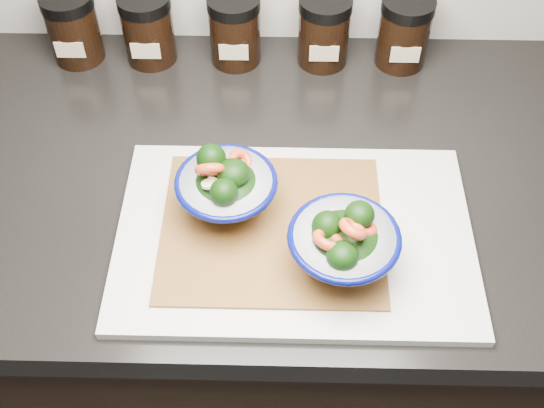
{
  "coord_description": "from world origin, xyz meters",
  "views": [
    {
      "loc": [
        0.13,
        0.8,
        1.6
      ],
      "look_at": [
        0.12,
        1.33,
        0.96
      ],
      "focal_mm": 45.0,
      "sensor_mm": 36.0,
      "label": 1
    }
  ],
  "objects_px": {
    "cutting_board": "(294,235)",
    "spice_jar_e": "(404,32)",
    "spice_jar_a": "(73,27)",
    "spice_jar_d": "(324,31)",
    "bowl_left": "(226,189)",
    "bowl_right": "(343,245)",
    "spice_jar_c": "(235,29)",
    "spice_jar_b": "(148,28)"
  },
  "relations": [
    {
      "from": "cutting_board",
      "to": "spice_jar_d",
      "type": "bearing_deg",
      "value": 83.09
    },
    {
      "from": "cutting_board",
      "to": "spice_jar_e",
      "type": "relative_size",
      "value": 3.98
    },
    {
      "from": "cutting_board",
      "to": "spice_jar_e",
      "type": "bearing_deg",
      "value": 65.1
    },
    {
      "from": "spice_jar_a",
      "to": "spice_jar_b",
      "type": "distance_m",
      "value": 0.12
    },
    {
      "from": "spice_jar_d",
      "to": "bowl_right",
      "type": "bearing_deg",
      "value": -88.38
    },
    {
      "from": "spice_jar_a",
      "to": "spice_jar_e",
      "type": "bearing_deg",
      "value": 0.0
    },
    {
      "from": "spice_jar_b",
      "to": "spice_jar_e",
      "type": "relative_size",
      "value": 1.0
    },
    {
      "from": "spice_jar_d",
      "to": "bowl_left",
      "type": "bearing_deg",
      "value": -111.59
    },
    {
      "from": "bowl_right",
      "to": "spice_jar_b",
      "type": "xyz_separation_m",
      "value": [
        -0.29,
        0.41,
        -0.0
      ]
    },
    {
      "from": "bowl_right",
      "to": "spice_jar_c",
      "type": "bearing_deg",
      "value": 109.99
    },
    {
      "from": "bowl_left",
      "to": "spice_jar_c",
      "type": "bearing_deg",
      "value": 91.44
    },
    {
      "from": "bowl_right",
      "to": "spice_jar_e",
      "type": "bearing_deg",
      "value": 74.79
    },
    {
      "from": "cutting_board",
      "to": "spice_jar_d",
      "type": "xyz_separation_m",
      "value": [
        0.04,
        0.36,
        0.05
      ]
    },
    {
      "from": "bowl_right",
      "to": "spice_jar_e",
      "type": "xyz_separation_m",
      "value": [
        0.11,
        0.41,
        -0.0
      ]
    },
    {
      "from": "bowl_right",
      "to": "spice_jar_b",
      "type": "distance_m",
      "value": 0.5
    },
    {
      "from": "spice_jar_a",
      "to": "spice_jar_c",
      "type": "height_order",
      "value": "same"
    },
    {
      "from": "spice_jar_e",
      "to": "spice_jar_d",
      "type": "bearing_deg",
      "value": 180.0
    },
    {
      "from": "spice_jar_b",
      "to": "spice_jar_d",
      "type": "relative_size",
      "value": 1.0
    },
    {
      "from": "spice_jar_c",
      "to": "bowl_left",
      "type": "bearing_deg",
      "value": -88.56
    },
    {
      "from": "spice_jar_c",
      "to": "spice_jar_e",
      "type": "height_order",
      "value": "same"
    },
    {
      "from": "spice_jar_b",
      "to": "spice_jar_d",
      "type": "height_order",
      "value": "same"
    },
    {
      "from": "cutting_board",
      "to": "bowl_left",
      "type": "height_order",
      "value": "bowl_left"
    },
    {
      "from": "cutting_board",
      "to": "bowl_right",
      "type": "height_order",
      "value": "bowl_right"
    },
    {
      "from": "spice_jar_a",
      "to": "spice_jar_b",
      "type": "xyz_separation_m",
      "value": [
        0.12,
        0.0,
        0.0
      ]
    },
    {
      "from": "spice_jar_a",
      "to": "spice_jar_d",
      "type": "relative_size",
      "value": 1.0
    },
    {
      "from": "spice_jar_c",
      "to": "spice_jar_e",
      "type": "bearing_deg",
      "value": 0.0
    },
    {
      "from": "spice_jar_a",
      "to": "bowl_right",
      "type": "bearing_deg",
      "value": -45.7
    },
    {
      "from": "bowl_left",
      "to": "spice_jar_b",
      "type": "distance_m",
      "value": 0.36
    },
    {
      "from": "bowl_left",
      "to": "cutting_board",
      "type": "bearing_deg",
      "value": -20.32
    },
    {
      "from": "spice_jar_c",
      "to": "spice_jar_e",
      "type": "relative_size",
      "value": 1.0
    },
    {
      "from": "bowl_right",
      "to": "spice_jar_b",
      "type": "height_order",
      "value": "bowl_right"
    },
    {
      "from": "bowl_left",
      "to": "spice_jar_a",
      "type": "bearing_deg",
      "value": 128.41
    },
    {
      "from": "cutting_board",
      "to": "spice_jar_d",
      "type": "height_order",
      "value": "spice_jar_d"
    },
    {
      "from": "spice_jar_c",
      "to": "spice_jar_d",
      "type": "xyz_separation_m",
      "value": [
        0.14,
        0.0,
        0.0
      ]
    },
    {
      "from": "cutting_board",
      "to": "spice_jar_a",
      "type": "distance_m",
      "value": 0.5
    },
    {
      "from": "spice_jar_c",
      "to": "cutting_board",
      "type": "bearing_deg",
      "value": -75.3
    },
    {
      "from": "bowl_right",
      "to": "spice_jar_a",
      "type": "height_order",
      "value": "bowl_right"
    },
    {
      "from": "bowl_left",
      "to": "spice_jar_b",
      "type": "bearing_deg",
      "value": 113.6
    },
    {
      "from": "cutting_board",
      "to": "bowl_right",
      "type": "bearing_deg",
      "value": -43.0
    },
    {
      "from": "spice_jar_a",
      "to": "spice_jar_e",
      "type": "distance_m",
      "value": 0.52
    },
    {
      "from": "bowl_right",
      "to": "spice_jar_c",
      "type": "xyz_separation_m",
      "value": [
        -0.15,
        0.41,
        -0.0
      ]
    },
    {
      "from": "bowl_right",
      "to": "spice_jar_a",
      "type": "distance_m",
      "value": 0.58
    }
  ]
}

